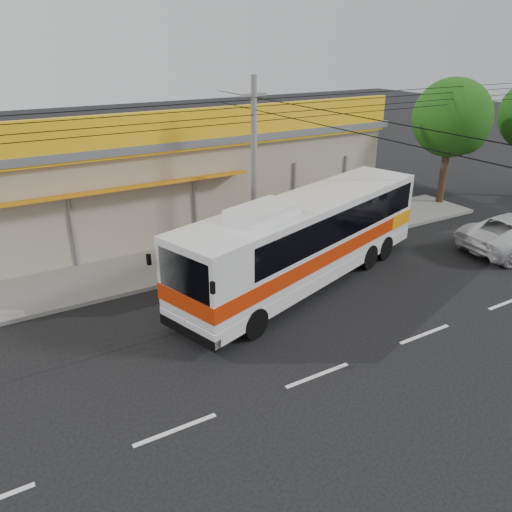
{
  "coord_description": "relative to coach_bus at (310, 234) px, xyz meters",
  "views": [
    {
      "loc": [
        -6.84,
        -11.04,
        8.16
      ],
      "look_at": [
        0.73,
        2.0,
        1.6
      ],
      "focal_mm": 35.0,
      "sensor_mm": 36.0,
      "label": 1
    }
  ],
  "objects": [
    {
      "name": "storefront_building",
      "position": [
        -3.06,
        9.3,
        0.44
      ],
      "size": [
        22.6,
        9.2,
        5.7
      ],
      "color": "#A59D85",
      "rests_on": "ground"
    },
    {
      "name": "coach_bus",
      "position": [
        0.0,
        0.0,
        0.0
      ],
      "size": [
        11.46,
        5.75,
        3.47
      ],
      "rotation": [
        0.0,
        0.0,
        0.31
      ],
      "color": "silver",
      "rests_on": "ground"
    },
    {
      "name": "ground",
      "position": [
        -3.06,
        -2.24,
        -1.86
      ],
      "size": [
        120.0,
        120.0,
        0.0
      ],
      "primitive_type": "plane",
      "color": "black",
      "rests_on": "ground"
    },
    {
      "name": "sidewalk",
      "position": [
        -3.06,
        3.76,
        -1.78
      ],
      "size": [
        30.0,
        3.2,
        0.15
      ],
      "primitive_type": "cube",
      "color": "gray",
      "rests_on": "ground"
    },
    {
      "name": "utility_pole",
      "position": [
        -0.45,
        3.16,
        3.93
      ],
      "size": [
        34.0,
        14.0,
        7.01
      ],
      "color": "slate",
      "rests_on": "ground"
    },
    {
      "name": "lane_markings",
      "position": [
        -3.06,
        -4.74,
        -1.86
      ],
      "size": [
        50.0,
        0.12,
        0.01
      ],
      "primitive_type": null,
      "color": "silver",
      "rests_on": "ground"
    },
    {
      "name": "tree_near",
      "position": [
        11.7,
        4.0,
        2.54
      ],
      "size": [
        3.92,
        3.92,
        6.5
      ],
      "color": "#331F14",
      "rests_on": "ground"
    }
  ]
}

